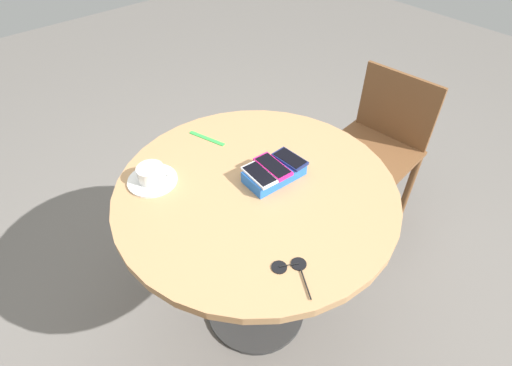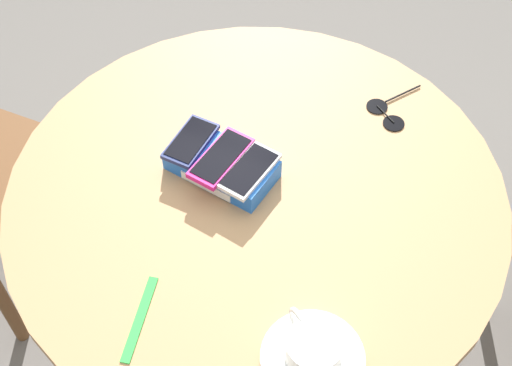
{
  "view_description": "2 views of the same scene",
  "coord_description": "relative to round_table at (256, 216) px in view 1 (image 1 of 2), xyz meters",
  "views": [
    {
      "loc": [
        0.63,
        0.72,
        1.68
      ],
      "look_at": [
        0.0,
        0.0,
        0.79
      ],
      "focal_mm": 28.0,
      "sensor_mm": 36.0,
      "label": 1
    },
    {
      "loc": [
        0.4,
        -0.71,
        1.82
      ],
      "look_at": [
        0.0,
        0.0,
        0.79
      ],
      "focal_mm": 50.0,
      "sensor_mm": 36.0,
      "label": 2
    }
  ],
  "objects": [
    {
      "name": "sunglasses",
      "position": [
        0.14,
        0.3,
        0.14
      ],
      "size": [
        0.09,
        0.15,
        0.01
      ],
      "color": "black",
      "rests_on": "round_table"
    },
    {
      "name": "ground_plane",
      "position": [
        0.0,
        0.0,
        -0.63
      ],
      "size": [
        8.0,
        8.0,
        0.0
      ],
      "primitive_type": "plane",
      "color": "slate"
    },
    {
      "name": "phone_navy",
      "position": [
        -0.15,
        0.01,
        0.19
      ],
      "size": [
        0.07,
        0.12,
        0.01
      ],
      "color": "navy",
      "rests_on": "phone_box"
    },
    {
      "name": "saucer",
      "position": [
        0.24,
        -0.25,
        0.14
      ],
      "size": [
        0.17,
        0.17,
        0.01
      ],
      "primitive_type": "cylinder",
      "color": "white",
      "rests_on": "round_table"
    },
    {
      "name": "phone_magenta",
      "position": [
        -0.07,
        0.0,
        0.19
      ],
      "size": [
        0.07,
        0.14,
        0.01
      ],
      "color": "#D11975",
      "rests_on": "phone_box"
    },
    {
      "name": "phone_white",
      "position": [
        -0.01,
        0.0,
        0.19
      ],
      "size": [
        0.07,
        0.13,
        0.01
      ],
      "color": "silver",
      "rests_on": "phone_box"
    },
    {
      "name": "chair_near_window",
      "position": [
        -0.87,
        -0.09,
        -0.2
      ],
      "size": [
        0.46,
        0.46,
        0.79
      ],
      "color": "brown",
      "rests_on": "ground_plane"
    },
    {
      "name": "lanyard_strap",
      "position": [
        -0.04,
        -0.33,
        0.14
      ],
      "size": [
        0.06,
        0.16,
        0.0
      ],
      "primitive_type": "cube",
      "rotation": [
        0.0,
        0.0,
        -1.27
      ],
      "color": "green",
      "rests_on": "round_table"
    },
    {
      "name": "coffee_cup",
      "position": [
        0.24,
        -0.25,
        0.17
      ],
      "size": [
        0.11,
        0.09,
        0.06
      ],
      "color": "white",
      "rests_on": "saucer"
    },
    {
      "name": "phone_box",
      "position": [
        -0.08,
        0.0,
        0.16
      ],
      "size": [
        0.21,
        0.12,
        0.04
      ],
      "color": "blue",
      "rests_on": "round_table"
    },
    {
      "name": "round_table",
      "position": [
        0.0,
        0.0,
        0.0
      ],
      "size": [
        0.94,
        0.94,
        0.77
      ],
      "color": "#2D2D2D",
      "rests_on": "ground_plane"
    }
  ]
}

